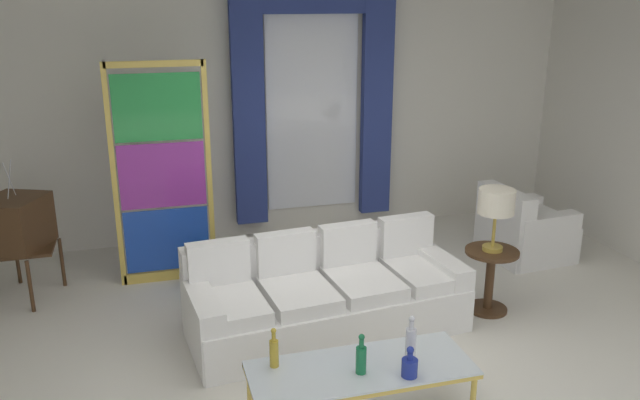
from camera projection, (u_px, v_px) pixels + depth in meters
name	position (u px, v px, depth m)	size (l,w,h in m)	color
ground_plane	(353.00, 357.00, 5.15)	(16.00, 16.00, 0.00)	silver
wall_rear	(272.00, 110.00, 7.50)	(8.00, 0.12, 3.00)	white
curtained_window	(314.00, 89.00, 7.40)	(2.00, 0.17, 2.70)	white
couch_white_long	(324.00, 295.00, 5.52)	(2.42, 1.15, 0.86)	white
coffee_table	(361.00, 371.00, 4.27)	(1.50, 0.57, 0.41)	silver
bottle_blue_decanter	(274.00, 351.00, 4.24)	(0.06, 0.06, 0.28)	gold
bottle_crystal_tall	(361.00, 358.00, 4.16)	(0.07, 0.07, 0.28)	#196B3D
bottle_amber_squat	(411.00, 344.00, 4.27)	(0.07, 0.07, 0.35)	silver
bottle_ruby_flask	(410.00, 366.00, 4.14)	(0.11, 0.11, 0.21)	navy
vintage_tv	(16.00, 225.00, 5.97)	(0.70, 0.74, 1.35)	#472D19
armchair_white	(522.00, 232.00, 7.06)	(0.88, 0.88, 0.80)	white
stained_glass_divider	(163.00, 180.00, 6.25)	(0.95, 0.05, 2.20)	gold
peacock_figurine	(209.00, 272.00, 6.20)	(0.44, 0.60, 0.50)	beige
round_side_table	(490.00, 275.00, 5.81)	(0.48, 0.48, 0.59)	#472D19
table_lamp_brass	(496.00, 204.00, 5.61)	(0.32, 0.32, 0.57)	#B29338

